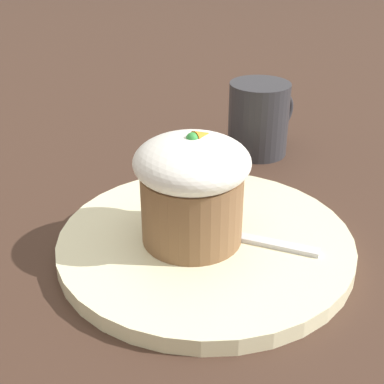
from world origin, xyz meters
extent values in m
plane|color=#3D281E|center=(0.00, 0.00, 0.00)|extent=(4.00, 4.00, 0.00)
cylinder|color=beige|center=(0.00, 0.00, 0.01)|extent=(0.26, 0.26, 0.01)
cylinder|color=brown|center=(-0.01, 0.01, 0.05)|extent=(0.09, 0.09, 0.06)
ellipsoid|color=white|center=(-0.01, 0.01, 0.09)|extent=(0.10, 0.10, 0.04)
cone|color=orange|center=(0.00, 0.01, 0.11)|extent=(0.02, 0.01, 0.01)
sphere|color=green|center=(-0.01, 0.01, 0.11)|extent=(0.01, 0.01, 0.01)
cube|color=silver|center=(0.03, -0.05, 0.02)|extent=(0.04, 0.07, 0.00)
ellipsoid|color=silver|center=(0.01, 0.00, 0.02)|extent=(0.05, 0.05, 0.01)
cylinder|color=#2D2D33|center=(0.19, 0.11, 0.04)|extent=(0.07, 0.07, 0.09)
torus|color=#2D2D33|center=(0.23, 0.11, 0.04)|extent=(0.05, 0.01, 0.05)
camera|label=1|loc=(-0.27, -0.28, 0.27)|focal=50.00mm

